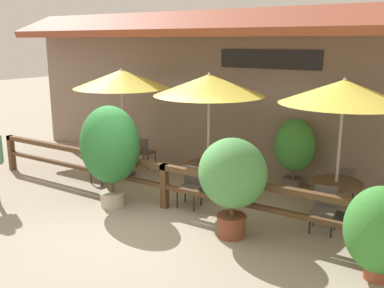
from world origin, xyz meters
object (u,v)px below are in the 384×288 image
object	(u,v)px
chair_near_streetside	(103,164)
patio_umbrella_far	(344,92)
potted_plant_tall_tropical	(381,231)
potted_plant_small_flowering	(295,148)
chair_far_wallside	(344,184)
potted_plant_broad_leaf	(110,147)
chair_near_wallside	(144,151)
patio_umbrella_middle	(209,85)
dining_table_middle	(208,170)
chair_far_streetside	(324,207)
dining_table_near	(124,153)
patio_umbrella_near	(122,79)
chair_middle_wallside	(224,166)
chair_middle_streetside	(191,185)
dining_table_far	(336,189)
potted_plant_corner_fern	(232,176)

from	to	relation	value
chair_near_streetside	patio_umbrella_far	size ratio (longest dim) A/B	0.30
potted_plant_tall_tropical	potted_plant_small_flowering	size ratio (longest dim) A/B	0.84
chair_far_wallside	potted_plant_broad_leaf	bearing A→B (deg)	23.05
chair_near_wallside	patio_umbrella_middle	size ratio (longest dim) A/B	0.30
chair_far_wallside	dining_table_middle	bearing A→B (deg)	9.98
chair_far_streetside	potted_plant_small_flowering	distance (m)	2.28
patio_umbrella_middle	chair_far_streetside	xyz separation A→B (m)	(2.77, -0.52, -2.03)
dining_table_near	patio_umbrella_middle	world-z (taller)	patio_umbrella_middle
patio_umbrella_near	patio_umbrella_middle	xyz separation A→B (m)	(2.62, -0.14, 0.00)
chair_near_wallside	chair_middle_wallside	bearing A→B (deg)	171.10
patio_umbrella_far	patio_umbrella_middle	bearing A→B (deg)	-174.64
patio_umbrella_middle	potted_plant_broad_leaf	world-z (taller)	patio_umbrella_middle
chair_far_wallside	potted_plant_broad_leaf	xyz separation A→B (m)	(-4.12, -2.75, 0.84)
dining_table_middle	chair_far_streetside	distance (m)	2.82
dining_table_near	patio_umbrella_near	bearing A→B (deg)	-90.00
potted_plant_tall_tropical	potted_plant_small_flowering	bearing A→B (deg)	127.81
chair_far_wallside	potted_plant_small_flowering	world-z (taller)	potted_plant_small_flowering
chair_near_streetside	chair_middle_streetside	xyz separation A→B (m)	(2.65, -0.14, 0.00)
chair_middle_streetside	chair_far_wallside	distance (m)	3.28
patio_umbrella_middle	dining_table_far	world-z (taller)	patio_umbrella_middle
dining_table_middle	chair_far_wallside	bearing A→B (deg)	20.68
dining_table_far	chair_far_wallside	bearing A→B (deg)	90.74
chair_near_streetside	potted_plant_broad_leaf	xyz separation A→B (m)	(1.25, -1.05, 0.84)
dining_table_near	potted_plant_tall_tropical	xyz separation A→B (m)	(6.53, -1.89, 0.17)
patio_umbrella_near	patio_umbrella_middle	distance (m)	2.62
potted_plant_broad_leaf	patio_umbrella_middle	bearing A→B (deg)	51.55
patio_umbrella_far	chair_far_streetside	size ratio (longest dim) A/B	3.30
chair_far_wallside	dining_table_far	bearing A→B (deg)	80.04
potted_plant_broad_leaf	chair_near_streetside	bearing A→B (deg)	139.98
chair_near_streetside	chair_middle_wallside	bearing A→B (deg)	32.50
dining_table_far	potted_plant_small_flowering	world-z (taller)	potted_plant_small_flowering
patio_umbrella_middle	chair_middle_wallside	world-z (taller)	patio_umbrella_middle
chair_near_streetside	potted_plant_tall_tropical	distance (m)	6.62
dining_table_near	potted_plant_corner_fern	world-z (taller)	potted_plant_corner_fern
chair_near_wallside	potted_plant_corner_fern	distance (m)	4.83
chair_near_wallside	dining_table_far	distance (m)	5.41
chair_near_wallside	potted_plant_tall_tropical	bearing A→B (deg)	151.71
potted_plant_broad_leaf	patio_umbrella_near	bearing A→B (deg)	124.34
patio_umbrella_far	chair_far_wallside	size ratio (longest dim) A/B	3.30
chair_middle_streetside	potted_plant_tall_tropical	size ratio (longest dim) A/B	0.58
chair_middle_streetside	patio_umbrella_far	world-z (taller)	patio_umbrella_far
potted_plant_corner_fern	chair_middle_streetside	bearing A→B (deg)	149.16
dining_table_middle	dining_table_far	world-z (taller)	same
chair_near_streetside	dining_table_middle	distance (m)	2.69
chair_near_streetside	chair_far_wallside	xyz separation A→B (m)	(5.37, 1.70, 0.00)
chair_middle_streetside	dining_table_far	xyz separation A→B (m)	(2.73, 1.06, 0.12)
dining_table_middle	chair_middle_wallside	world-z (taller)	chair_middle_wallside
chair_near_streetside	dining_table_near	bearing A→B (deg)	93.73
patio_umbrella_middle	patio_umbrella_far	world-z (taller)	same
chair_near_wallside	chair_far_streetside	bearing A→B (deg)	158.96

